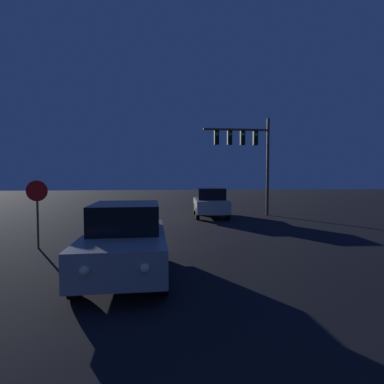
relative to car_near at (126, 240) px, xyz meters
The scene contains 4 objects.
car_near is the anchor object (origin of this frame).
car_far 11.45m from the car_near, 69.72° to the left, with size 2.17×4.34×1.79m.
traffic_signal_mast 13.30m from the car_near, 59.97° to the left, with size 4.27×0.30×6.20m.
stop_sign 4.68m from the car_near, 136.06° to the left, with size 0.71×0.07×2.34m.
Camera 1 is at (-1.40, 1.96, 2.44)m, focal length 28.00 mm.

